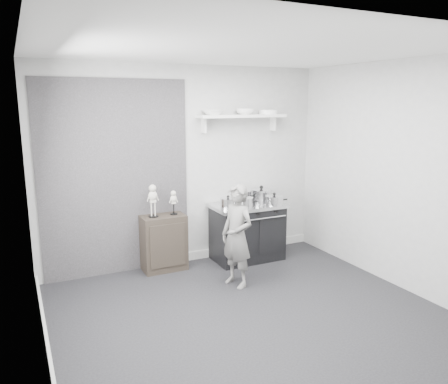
# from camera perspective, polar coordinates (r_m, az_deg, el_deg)

# --- Properties ---
(ground) EXTENTS (4.00, 4.00, 0.00)m
(ground) POSITION_cam_1_polar(r_m,az_deg,el_deg) (4.82, 3.25, -15.64)
(ground) COLOR black
(ground) RESTS_ON ground
(room_shell) EXTENTS (4.02, 3.62, 2.71)m
(room_shell) POSITION_cam_1_polar(r_m,az_deg,el_deg) (4.41, 1.54, 4.20)
(room_shell) COLOR #A3A3A1
(room_shell) RESTS_ON ground
(wall_shelf) EXTENTS (1.30, 0.26, 0.24)m
(wall_shelf) POSITION_cam_1_polar(r_m,az_deg,el_deg) (6.14, 2.35, 9.79)
(wall_shelf) COLOR white
(wall_shelf) RESTS_ON room_shell
(stove) EXTENTS (1.01, 0.63, 0.81)m
(stove) POSITION_cam_1_polar(r_m,az_deg,el_deg) (6.23, 3.06, -5.17)
(stove) COLOR black
(stove) RESTS_ON ground
(side_cabinet) EXTENTS (0.57, 0.33, 0.75)m
(side_cabinet) POSITION_cam_1_polar(r_m,az_deg,el_deg) (5.90, -7.86, -6.58)
(side_cabinet) COLOR black
(side_cabinet) RESTS_ON ground
(child) EXTENTS (0.43, 0.53, 1.26)m
(child) POSITION_cam_1_polar(r_m,az_deg,el_deg) (5.28, 1.73, -5.76)
(child) COLOR slate
(child) RESTS_ON ground
(pot_front_left) EXTENTS (0.31, 0.22, 0.17)m
(pot_front_left) POSITION_cam_1_polar(r_m,az_deg,el_deg) (5.90, 0.54, -1.40)
(pot_front_left) COLOR silver
(pot_front_left) RESTS_ON stove
(pot_back_left) EXTENTS (0.36, 0.27, 0.22)m
(pot_back_left) POSITION_cam_1_polar(r_m,az_deg,el_deg) (6.18, 2.33, -0.59)
(pot_back_left) COLOR silver
(pot_back_left) RESTS_ON stove
(pot_back_right) EXTENTS (0.40, 0.31, 0.22)m
(pot_back_right) POSITION_cam_1_polar(r_m,az_deg,el_deg) (6.35, 4.89, -0.34)
(pot_back_right) COLOR silver
(pot_back_right) RESTS_ON stove
(pot_front_right) EXTENTS (0.35, 0.26, 0.17)m
(pot_front_right) POSITION_cam_1_polar(r_m,az_deg,el_deg) (6.10, 6.57, -1.06)
(pot_front_right) COLOR silver
(pot_front_right) RESTS_ON stove
(pot_front_center) EXTENTS (0.30, 0.21, 0.18)m
(pot_front_center) POSITION_cam_1_polar(r_m,az_deg,el_deg) (5.91, 2.82, -1.37)
(pot_front_center) COLOR silver
(pot_front_center) RESTS_ON stove
(skeleton_full) EXTENTS (0.14, 0.09, 0.49)m
(skeleton_full) POSITION_cam_1_polar(r_m,az_deg,el_deg) (5.70, -9.28, -0.82)
(skeleton_full) COLOR beige
(skeleton_full) RESTS_ON side_cabinet
(skeleton_torso) EXTENTS (0.10, 0.07, 0.37)m
(skeleton_torso) POSITION_cam_1_polar(r_m,az_deg,el_deg) (5.80, -6.61, -1.15)
(skeleton_torso) COLOR beige
(skeleton_torso) RESTS_ON side_cabinet
(bowl_large) EXTENTS (0.28, 0.28, 0.07)m
(bowl_large) POSITION_cam_1_polar(r_m,az_deg,el_deg) (5.94, -1.46, 10.36)
(bowl_large) COLOR white
(bowl_large) RESTS_ON wall_shelf
(bowl_small) EXTENTS (0.25, 0.25, 0.08)m
(bowl_small) POSITION_cam_1_polar(r_m,az_deg,el_deg) (6.16, 2.78, 10.45)
(bowl_small) COLOR white
(bowl_small) RESTS_ON wall_shelf
(plate_stack) EXTENTS (0.26, 0.26, 0.06)m
(plate_stack) POSITION_cam_1_polar(r_m,az_deg,el_deg) (6.35, 5.81, 10.36)
(plate_stack) COLOR white
(plate_stack) RESTS_ON wall_shelf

